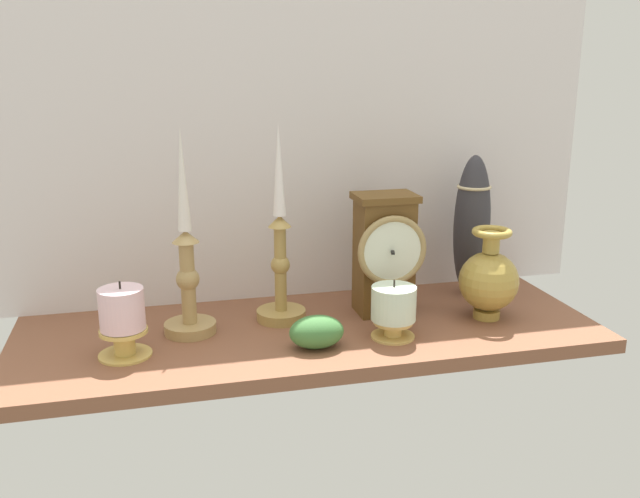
{
  "coord_description": "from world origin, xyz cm",
  "views": [
    {
      "loc": [
        -24.92,
        -108.78,
        44.92
      ],
      "look_at": [
        1.89,
        0.0,
        14.0
      ],
      "focal_mm": 38.65,
      "sensor_mm": 36.0,
      "label": 1
    }
  ],
  "objects_px": {
    "candlestick_tall_center": "(280,261)",
    "tall_ceramic_vase": "(472,225)",
    "pillar_candle_front": "(123,320)",
    "mantel_clock": "(385,253)",
    "candlestick_tall_left": "(187,272)",
    "brass_vase_bulbous": "(489,279)",
    "pillar_candle_near_clock": "(393,309)"
  },
  "relations": [
    {
      "from": "brass_vase_bulbous",
      "to": "tall_ceramic_vase",
      "type": "xyz_separation_m",
      "value": [
        0.03,
        0.13,
        0.07
      ]
    },
    {
      "from": "tall_ceramic_vase",
      "to": "candlestick_tall_left",
      "type": "bearing_deg",
      "value": -172.5
    },
    {
      "from": "mantel_clock",
      "to": "pillar_candle_front",
      "type": "distance_m",
      "value": 0.47
    },
    {
      "from": "candlestick_tall_center",
      "to": "pillar_candle_near_clock",
      "type": "relative_size",
      "value": 3.47
    },
    {
      "from": "mantel_clock",
      "to": "brass_vase_bulbous",
      "type": "relative_size",
      "value": 1.33
    },
    {
      "from": "brass_vase_bulbous",
      "to": "tall_ceramic_vase",
      "type": "distance_m",
      "value": 0.15
    },
    {
      "from": "pillar_candle_front",
      "to": "candlestick_tall_center",
      "type": "bearing_deg",
      "value": 19.77
    },
    {
      "from": "mantel_clock",
      "to": "candlestick_tall_left",
      "type": "relative_size",
      "value": 0.63
    },
    {
      "from": "candlestick_tall_left",
      "to": "pillar_candle_near_clock",
      "type": "height_order",
      "value": "candlestick_tall_left"
    },
    {
      "from": "tall_ceramic_vase",
      "to": "mantel_clock",
      "type": "bearing_deg",
      "value": -163.41
    },
    {
      "from": "pillar_candle_front",
      "to": "pillar_candle_near_clock",
      "type": "relative_size",
      "value": 1.22
    },
    {
      "from": "candlestick_tall_center",
      "to": "pillar_candle_front",
      "type": "distance_m",
      "value": 0.29
    },
    {
      "from": "pillar_candle_near_clock",
      "to": "candlestick_tall_left",
      "type": "bearing_deg",
      "value": 162.72
    },
    {
      "from": "candlestick_tall_left",
      "to": "candlestick_tall_center",
      "type": "relative_size",
      "value": 1.0
    },
    {
      "from": "tall_ceramic_vase",
      "to": "pillar_candle_front",
      "type": "bearing_deg",
      "value": -167.56
    },
    {
      "from": "brass_vase_bulbous",
      "to": "pillar_candle_front",
      "type": "height_order",
      "value": "brass_vase_bulbous"
    },
    {
      "from": "pillar_candle_near_clock",
      "to": "mantel_clock",
      "type": "bearing_deg",
      "value": 78.72
    },
    {
      "from": "mantel_clock",
      "to": "candlestick_tall_left",
      "type": "distance_m",
      "value": 0.35
    },
    {
      "from": "mantel_clock",
      "to": "tall_ceramic_vase",
      "type": "bearing_deg",
      "value": 16.59
    },
    {
      "from": "mantel_clock",
      "to": "brass_vase_bulbous",
      "type": "bearing_deg",
      "value": -22.21
    },
    {
      "from": "candlestick_tall_center",
      "to": "pillar_candle_front",
      "type": "relative_size",
      "value": 2.85
    },
    {
      "from": "pillar_candle_front",
      "to": "pillar_candle_near_clock",
      "type": "distance_m",
      "value": 0.43
    },
    {
      "from": "candlestick_tall_left",
      "to": "pillar_candle_front",
      "type": "height_order",
      "value": "candlestick_tall_left"
    },
    {
      "from": "brass_vase_bulbous",
      "to": "tall_ceramic_vase",
      "type": "bearing_deg",
      "value": 78.86
    },
    {
      "from": "candlestick_tall_left",
      "to": "brass_vase_bulbous",
      "type": "height_order",
      "value": "candlestick_tall_left"
    },
    {
      "from": "pillar_candle_front",
      "to": "tall_ceramic_vase",
      "type": "distance_m",
      "value": 0.67
    },
    {
      "from": "candlestick_tall_left",
      "to": "pillar_candle_near_clock",
      "type": "xyz_separation_m",
      "value": [
        0.33,
        -0.1,
        -0.06
      ]
    },
    {
      "from": "candlestick_tall_left",
      "to": "candlestick_tall_center",
      "type": "distance_m",
      "value": 0.16
    },
    {
      "from": "candlestick_tall_left",
      "to": "tall_ceramic_vase",
      "type": "bearing_deg",
      "value": 7.5
    },
    {
      "from": "pillar_candle_front",
      "to": "brass_vase_bulbous",
      "type": "bearing_deg",
      "value": 1.4
    },
    {
      "from": "candlestick_tall_center",
      "to": "tall_ceramic_vase",
      "type": "height_order",
      "value": "candlestick_tall_center"
    },
    {
      "from": "candlestick_tall_left",
      "to": "brass_vase_bulbous",
      "type": "xyz_separation_m",
      "value": [
        0.52,
        -0.06,
        -0.03
      ]
    }
  ]
}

